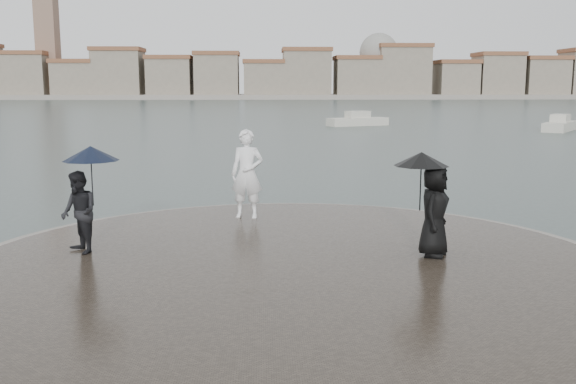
{
  "coord_description": "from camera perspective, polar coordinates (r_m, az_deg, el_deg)",
  "views": [
    {
      "loc": [
        -0.5,
        -7.65,
        3.53
      ],
      "look_at": [
        0.0,
        4.8,
        1.45
      ],
      "focal_mm": 40.0,
      "sensor_mm": 36.0,
      "label": 1
    }
  ],
  "objects": [
    {
      "name": "far_skyline",
      "position": [
        168.47,
        -4.34,
        10.14
      ],
      "size": [
        260.0,
        20.0,
        37.0
      ],
      "color": "gray",
      "rests_on": "ground"
    },
    {
      "name": "ground",
      "position": [
        8.44,
        1.36,
        -15.25
      ],
      "size": [
        400.0,
        400.0,
        0.0
      ],
      "primitive_type": "plane",
      "color": "#2B3835",
      "rests_on": "ground"
    },
    {
      "name": "visitor_left",
      "position": [
        12.73,
        -17.8,
        -0.22
      ],
      "size": [
        1.25,
        1.11,
        2.04
      ],
      "color": "black",
      "rests_on": "quay_tip"
    },
    {
      "name": "kerb_ring",
      "position": [
        11.66,
        0.26,
        -7.32
      ],
      "size": [
        12.5,
        12.5,
        0.32
      ],
      "primitive_type": "cylinder",
      "color": "gray",
      "rests_on": "ground"
    },
    {
      "name": "statue",
      "position": [
        15.42,
        -3.66,
        1.62
      ],
      "size": [
        0.85,
        0.64,
        2.13
      ],
      "primitive_type": "imported",
      "rotation": [
        0.0,
        0.0,
        -0.17
      ],
      "color": "white",
      "rests_on": "quay_tip"
    },
    {
      "name": "visitor_right",
      "position": [
        12.19,
        12.59,
        -0.49
      ],
      "size": [
        1.2,
        1.11,
        1.95
      ],
      "color": "black",
      "rests_on": "quay_tip"
    },
    {
      "name": "boats",
      "position": [
        55.46,
        14.43,
        5.91
      ],
      "size": [
        20.03,
        11.52,
        1.5
      ],
      "color": "beige",
      "rests_on": "ground"
    },
    {
      "name": "quay_tip",
      "position": [
        11.65,
        0.26,
        -7.23
      ],
      "size": [
        11.9,
        11.9,
        0.36
      ],
      "primitive_type": "cylinder",
      "color": "#2D261E",
      "rests_on": "ground"
    }
  ]
}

